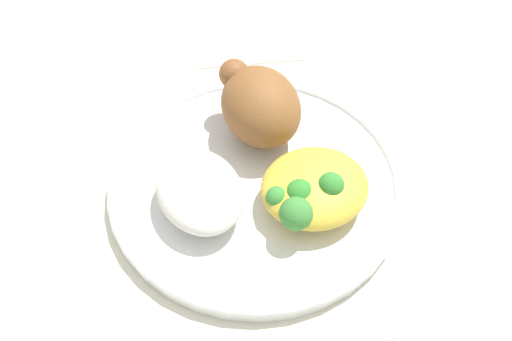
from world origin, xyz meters
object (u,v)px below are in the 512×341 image
(roasted_chicken, at_px, (259,105))
(napkin, at_px, (245,38))
(rice_pile, at_px, (200,191))
(mac_cheese_with_broccoli, at_px, (312,190))
(plate, at_px, (256,183))

(roasted_chicken, relative_size, napkin, 0.76)
(rice_pile, height_order, mac_cheese_with_broccoli, mac_cheese_with_broccoli)
(napkin, bearing_deg, rice_pile, 148.14)
(mac_cheese_with_broccoli, height_order, napkin, mac_cheese_with_broccoli)
(roasted_chicken, distance_m, rice_pile, 0.11)
(rice_pile, relative_size, mac_cheese_with_broccoli, 0.99)
(rice_pile, relative_size, napkin, 0.74)
(roasted_chicken, height_order, napkin, roasted_chicken)
(rice_pile, bearing_deg, roasted_chicken, -54.43)
(mac_cheese_with_broccoli, bearing_deg, napkin, -10.27)
(rice_pile, bearing_deg, mac_cheese_with_broccoli, -113.83)
(roasted_chicken, bearing_deg, mac_cheese_with_broccoli, -176.61)
(roasted_chicken, height_order, mac_cheese_with_broccoli, roasted_chicken)
(plate, bearing_deg, mac_cheese_with_broccoli, -145.16)
(mac_cheese_with_broccoli, bearing_deg, plate, 34.84)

